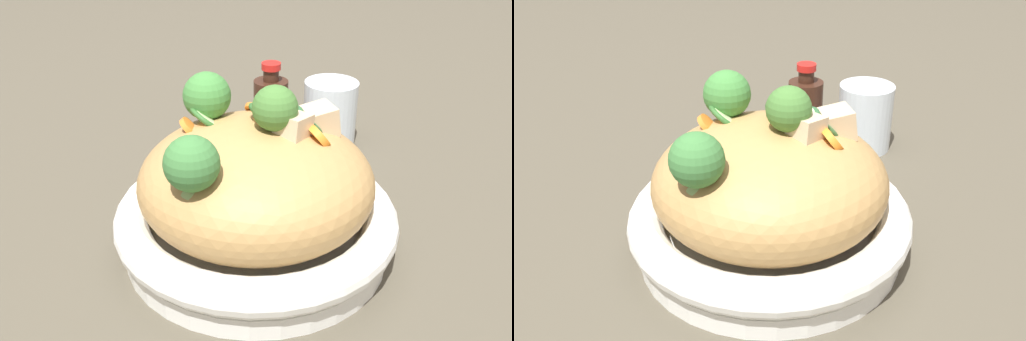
{
  "view_description": "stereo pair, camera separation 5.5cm",
  "coord_description": "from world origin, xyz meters",
  "views": [
    {
      "loc": [
        -0.44,
        -0.2,
        0.36
      ],
      "look_at": [
        0.0,
        0.0,
        0.09
      ],
      "focal_mm": 38.85,
      "sensor_mm": 36.0,
      "label": 1
    },
    {
      "loc": [
        -0.41,
        -0.25,
        0.36
      ],
      "look_at": [
        0.0,
        0.0,
        0.09
      ],
      "focal_mm": 38.85,
      "sensor_mm": 36.0,
      "label": 2
    }
  ],
  "objects": [
    {
      "name": "chicken_chunks",
      "position": [
        0.03,
        -0.04,
        0.14
      ],
      "size": [
        0.08,
        0.05,
        0.04
      ],
      "color": "beige",
      "rests_on": "serving_bowl"
    },
    {
      "name": "broccoli_florets",
      "position": [
        -0.02,
        0.03,
        0.15
      ],
      "size": [
        0.17,
        0.14,
        0.07
      ],
      "color": "#9ABB71",
      "rests_on": "serving_bowl"
    },
    {
      "name": "ground_plane",
      "position": [
        0.0,
        0.0,
        0.0
      ],
      "size": [
        3.0,
        3.0,
        0.0
      ],
      "primitive_type": "plane",
      "color": "#4F493A"
    },
    {
      "name": "noodle_heap",
      "position": [
        -0.0,
        -0.0,
        0.08
      ],
      "size": [
        0.24,
        0.24,
        0.12
      ],
      "color": "tan",
      "rests_on": "serving_bowl"
    },
    {
      "name": "carrot_coins",
      "position": [
        0.01,
        0.01,
        0.13
      ],
      "size": [
        0.17,
        0.16,
        0.03
      ],
      "color": "orange",
      "rests_on": "serving_bowl"
    },
    {
      "name": "zucchini_slices",
      "position": [
        0.03,
        0.0,
        0.14
      ],
      "size": [
        0.08,
        0.15,
        0.04
      ],
      "color": "beige",
      "rests_on": "serving_bowl"
    },
    {
      "name": "serving_bowl",
      "position": [
        0.0,
        0.0,
        0.03
      ],
      "size": [
        0.29,
        0.29,
        0.06
      ],
      "color": "white",
      "rests_on": "ground_plane"
    },
    {
      "name": "soy_sauce_bottle",
      "position": [
        0.24,
        0.09,
        0.05
      ],
      "size": [
        0.05,
        0.05,
        0.12
      ],
      "color": "#381E14",
      "rests_on": "ground_plane"
    },
    {
      "name": "drinking_glass",
      "position": [
        0.28,
        0.01,
        0.05
      ],
      "size": [
        0.08,
        0.08,
        0.09
      ],
      "color": "silver",
      "rests_on": "ground_plane"
    }
  ]
}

